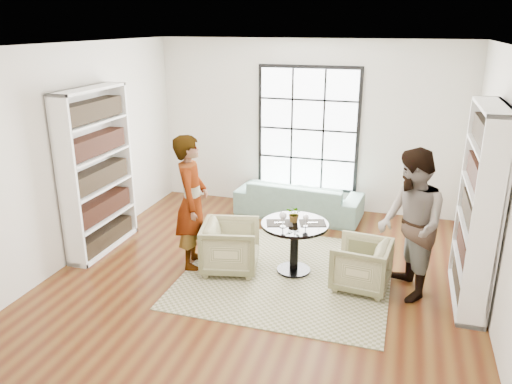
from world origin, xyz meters
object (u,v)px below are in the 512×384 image
(pedestal_table, at_px, (294,237))
(armchair_left, at_px, (231,247))
(wine_glass_left, at_px, (283,216))
(armchair_right, at_px, (361,265))
(person_left, at_px, (192,202))
(wine_glass_right, at_px, (306,218))
(person_right, at_px, (411,225))
(flower_centerpiece, at_px, (295,214))
(sofa, at_px, (299,199))

(pedestal_table, bearing_deg, armchair_left, -167.11)
(wine_glass_left, bearing_deg, armchair_right, 0.07)
(pedestal_table, distance_m, armchair_right, 0.95)
(person_left, bearing_deg, armchair_left, -104.23)
(wine_glass_right, bearing_deg, person_right, -4.33)
(wine_glass_right, bearing_deg, armchair_right, -7.47)
(person_right, height_order, flower_centerpiece, person_right)
(armchair_right, height_order, wine_glass_right, wine_glass_right)
(pedestal_table, bearing_deg, person_right, -6.69)
(person_left, relative_size, person_right, 1.00)
(flower_centerpiece, bearing_deg, pedestal_table, -69.27)
(armchair_left, bearing_deg, pedestal_table, -89.33)
(wine_glass_right, bearing_deg, armchair_left, -173.15)
(sofa, distance_m, wine_glass_left, 2.33)
(sofa, bearing_deg, flower_centerpiece, 105.06)
(armchair_right, xyz_separation_m, person_left, (-2.30, -0.02, 0.61))
(pedestal_table, height_order, flower_centerpiece, flower_centerpiece)
(armchair_right, relative_size, person_left, 0.38)
(armchair_right, relative_size, wine_glass_left, 3.30)
(sofa, relative_size, person_left, 1.16)
(person_right, bearing_deg, wine_glass_left, -109.55)
(armchair_left, bearing_deg, flower_centerpiece, -86.90)
(pedestal_table, xyz_separation_m, wine_glass_right, (0.16, -0.07, 0.32))
(wine_glass_left, height_order, flower_centerpiece, flower_centerpiece)
(sofa, bearing_deg, person_left, 70.84)
(armchair_right, xyz_separation_m, person_right, (0.55, 0.00, 0.61))
(person_left, xyz_separation_m, person_right, (2.85, 0.02, 0.00))
(sofa, bearing_deg, armchair_left, 83.35)
(person_left, bearing_deg, person_right, -103.80)
(sofa, relative_size, armchair_left, 2.84)
(pedestal_table, height_order, person_left, person_left)
(wine_glass_left, distance_m, flower_centerpiece, 0.24)
(armchair_right, bearing_deg, pedestal_table, -94.44)
(armchair_left, height_order, wine_glass_left, wine_glass_left)
(flower_centerpiece, bearing_deg, armchair_left, -164.67)
(armchair_right, bearing_deg, wine_glass_left, -83.72)
(armchair_left, bearing_deg, armchair_right, -101.51)
(pedestal_table, relative_size, flower_centerpiece, 3.86)
(armchair_left, relative_size, person_right, 0.41)
(pedestal_table, relative_size, person_right, 0.48)
(pedestal_table, xyz_separation_m, flower_centerpiece, (-0.01, 0.03, 0.31))
(armchair_left, height_order, wine_glass_right, wine_glass_right)
(armchair_left, relative_size, wine_glass_left, 3.57)
(sofa, distance_m, flower_centerpiece, 2.14)
(person_right, height_order, wine_glass_right, person_right)
(armchair_right, distance_m, flower_centerpiece, 1.08)
(person_left, xyz_separation_m, wine_glass_left, (1.27, 0.02, -0.06))
(armchair_right, bearing_deg, person_left, -83.24)
(wine_glass_right, bearing_deg, wine_glass_left, -160.40)
(flower_centerpiece, bearing_deg, person_left, -170.64)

